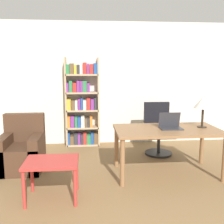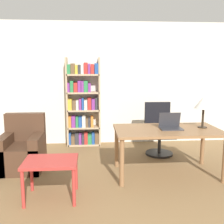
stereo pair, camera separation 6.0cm
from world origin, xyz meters
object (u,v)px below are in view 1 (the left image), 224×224
Objects in this scene: laptop at (170,125)px; armchair at (22,152)px; table_lamp at (203,103)px; desk at (167,134)px; side_table_blue at (52,166)px; office_chair at (158,131)px; bookshelf at (82,105)px.

laptop is 0.38× the size of armchair.
desk is at bearing -174.85° from table_lamp.
laptop is at bearing -176.42° from table_lamp.
office_chair is at bearing 42.67° from side_table_blue.
bookshelf is (-1.44, 1.72, 0.09)m from laptop.
table_lamp is 0.50× the size of office_chair.
side_table_blue is (-1.73, -0.67, -0.21)m from desk.
laptop is 1.08m from office_chair.
office_chair reaches higher than armchair.
office_chair is (0.14, 1.04, -0.20)m from desk.
bookshelf is at bearing 128.48° from desk.
bookshelf reaches higher than office_chair.
armchair is (-2.50, -0.62, -0.16)m from office_chair.
laptop is 0.64m from table_lamp.
desk is at bearing -97.40° from office_chair.
office_chair is 2.58m from armchair.
desk is 1.07m from office_chair.
office_chair is 1.12× the size of armchair.
desk is 0.16m from laptop.
office_chair reaches higher than desk.
bookshelf is (0.34, 2.42, 0.45)m from side_table_blue.
armchair is (-2.96, 0.37, -0.84)m from table_lamp.
desk is at bearing 21.32° from side_table_blue.
bookshelf is (-1.52, 0.70, 0.43)m from office_chair.
laptop is (0.05, 0.02, 0.14)m from desk.
table_lamp is (0.59, 0.05, 0.49)m from desk.
table_lamp is at bearing -40.53° from bookshelf.
table_lamp is at bearing -65.27° from office_chair.
armchair is at bearing 172.93° from table_lamp.
laptop reaches higher than armchair.
table_lamp is 1.29m from office_chair.
side_table_blue is at bearing -98.02° from bookshelf.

